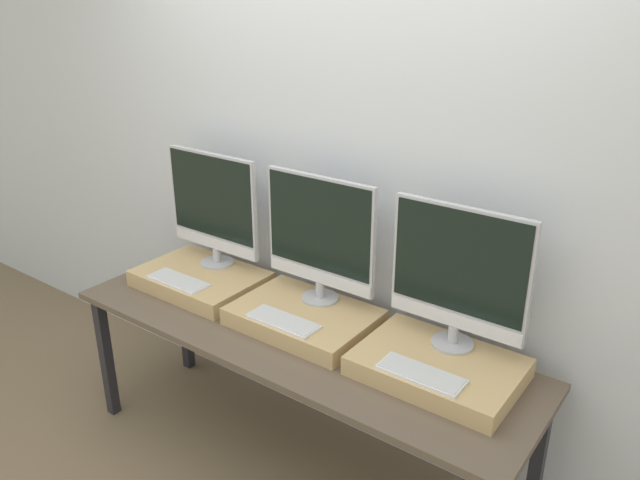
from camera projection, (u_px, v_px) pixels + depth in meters
name	position (u px, v px, depth m)	size (l,w,h in m)	color
wall_back	(347.00, 180.00, 2.75)	(8.00, 0.04, 2.60)	silver
workbench	(293.00, 346.00, 2.70)	(2.15, 0.65, 0.71)	brown
wooden_riser_left	(201.00, 279.00, 3.07)	(0.60, 0.42, 0.08)	tan
monitor_left	(213.00, 206.00, 3.03)	(0.55, 0.17, 0.57)	#B2B2B7
keyboard_left	(178.00, 281.00, 2.95)	(0.32, 0.12, 0.01)	silver
wooden_riser_center	(304.00, 317.00, 2.72)	(0.60, 0.42, 0.08)	tan
monitor_center	(320.00, 235.00, 2.67)	(0.55, 0.17, 0.57)	#B2B2B7
keyboard_center	(283.00, 321.00, 2.60)	(0.32, 0.12, 0.01)	silver
wooden_riser_right	(438.00, 367.00, 2.37)	(0.60, 0.42, 0.08)	tan
monitor_right	(459.00, 273.00, 2.32)	(0.55, 0.17, 0.57)	#B2B2B7
keyboard_right	(421.00, 374.00, 2.25)	(0.32, 0.12, 0.01)	silver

